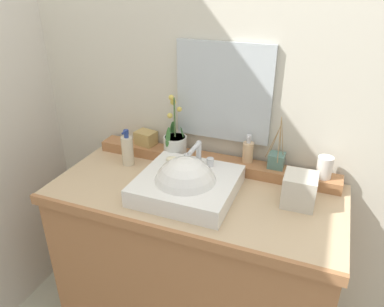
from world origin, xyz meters
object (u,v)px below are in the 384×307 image
object	(u,v)px
soap_bar	(173,160)
potted_plant	(175,141)
sink_basin	(186,187)
trinket_box	(146,138)
reed_diffuser	(277,160)
lotion_bottle	(128,150)
soap_dispenser	(248,151)
tumbler_cup	(325,167)
tissue_box	(299,190)

from	to	relation	value
soap_bar	potted_plant	distance (m)	0.15
sink_basin	trinket_box	xyz separation A→B (m)	(-0.35, 0.29, 0.05)
reed_diffuser	lotion_bottle	distance (m)	0.71
sink_basin	lotion_bottle	xyz separation A→B (m)	(-0.37, 0.15, 0.04)
trinket_box	reed_diffuser	bearing A→B (deg)	9.72
soap_dispenser	trinket_box	size ratio (longest dim) A/B	1.37
sink_basin	soap_dispenser	distance (m)	0.36
tumbler_cup	sink_basin	bearing A→B (deg)	-152.69
sink_basin	trinket_box	bearing A→B (deg)	139.89
soap_bar	tissue_box	world-z (taller)	tissue_box
soap_bar	lotion_bottle	xyz separation A→B (m)	(-0.26, 0.03, -0.01)
sink_basin	potted_plant	bearing A→B (deg)	122.66
soap_dispenser	tissue_box	world-z (taller)	soap_dispenser
potted_plant	trinket_box	distance (m)	0.18
sink_basin	reed_diffuser	xyz separation A→B (m)	(0.32, 0.29, 0.05)
soap_bar	soap_dispenser	bearing A→B (deg)	30.39
tumbler_cup	lotion_bottle	distance (m)	0.91
trinket_box	lotion_bottle	distance (m)	0.14
soap_dispenser	reed_diffuser	bearing A→B (deg)	-1.81
potted_plant	soap_dispenser	size ratio (longest dim) A/B	2.18
soap_bar	potted_plant	xyz separation A→B (m)	(-0.05, 0.14, 0.02)
sink_basin	tissue_box	size ratio (longest dim) A/B	3.05
tumbler_cup	tissue_box	world-z (taller)	tumbler_cup
soap_bar	lotion_bottle	size ratio (longest dim) A/B	0.39
tumbler_cup	potted_plant	bearing A→B (deg)	-178.61
lotion_bottle	tissue_box	bearing A→B (deg)	-3.18
soap_bar	potted_plant	world-z (taller)	potted_plant
potted_plant	tumbler_cup	bearing A→B (deg)	1.39
soap_dispenser	trinket_box	bearing A→B (deg)	-179.56
potted_plant	soap_dispenser	distance (m)	0.36
soap_dispenser	tumbler_cup	bearing A→B (deg)	-3.42
soap_bar	trinket_box	xyz separation A→B (m)	(-0.23, 0.17, -0.00)
trinket_box	soap_bar	bearing A→B (deg)	-26.70
sink_basin	reed_diffuser	bearing A→B (deg)	41.85
sink_basin	tissue_box	bearing A→B (deg)	13.11
potted_plant	lotion_bottle	world-z (taller)	potted_plant
lotion_bottle	trinket_box	bearing A→B (deg)	79.52
sink_basin	soap_bar	world-z (taller)	sink_basin
soap_bar	tissue_box	size ratio (longest dim) A/B	0.53
soap_dispenser	tumbler_cup	distance (m)	0.34
tissue_box	potted_plant	bearing A→B (deg)	166.09
tissue_box	soap_bar	bearing A→B (deg)	178.65
soap_dispenser	lotion_bottle	xyz separation A→B (m)	(-0.56, -0.14, -0.03)
sink_basin	tumbler_cup	bearing A→B (deg)	27.31
potted_plant	tissue_box	world-z (taller)	potted_plant
trinket_box	tissue_box	xyz separation A→B (m)	(0.80, -0.19, -0.02)
sink_basin	trinket_box	world-z (taller)	sink_basin
soap_dispenser	trinket_box	world-z (taller)	soap_dispenser
sink_basin	tumbler_cup	xyz separation A→B (m)	(0.53, 0.27, 0.06)
tumbler_cup	soap_bar	bearing A→B (deg)	-166.34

